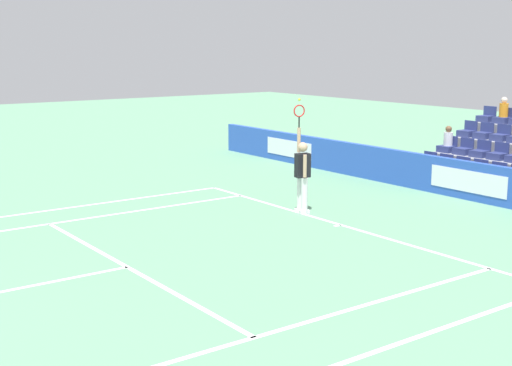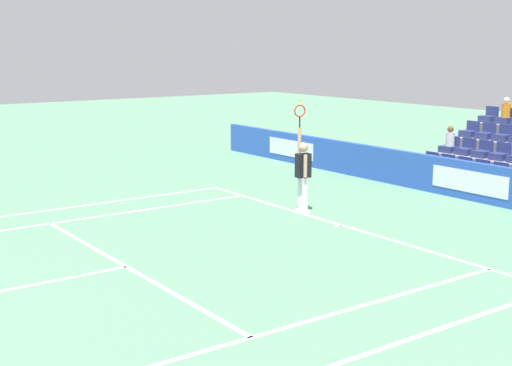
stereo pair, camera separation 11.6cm
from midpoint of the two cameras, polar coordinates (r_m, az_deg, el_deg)
line_baseline at (r=16.84m, az=6.60°, el=-3.34°), size 10.97×0.10×0.01m
line_service at (r=13.85m, az=-10.49°, el=-6.62°), size 8.23×0.10×0.01m
line_singles_sideline_left at (r=17.38m, az=-17.76°, el=-3.35°), size 0.10×11.89×0.01m
line_singles_sideline_right at (r=10.26m, az=-2.58°, el=-12.83°), size 0.10×11.89×0.01m
line_doubles_sideline_left at (r=18.66m, az=-19.11°, el=-2.47°), size 0.10×11.89×0.01m
line_centre_mark at (r=16.77m, az=6.35°, el=-3.40°), size 0.10×0.20×0.01m
sponsor_barrier at (r=20.17m, az=16.59°, el=0.17°), size 23.26×0.22×1.05m
tennis_player at (r=17.83m, az=3.54°, el=0.76°), size 0.51×0.40×2.85m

